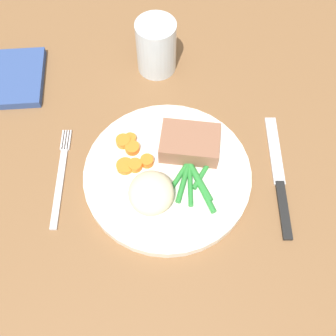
{
  "coord_description": "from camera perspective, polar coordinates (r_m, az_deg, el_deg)",
  "views": [
    {
      "loc": [
        1.06,
        -27.97,
        55.78
      ],
      "look_at": [
        0.97,
        0.14,
        4.6
      ],
      "focal_mm": 43.36,
      "sensor_mm": 36.0,
      "label": 1
    }
  ],
  "objects": [
    {
      "name": "mashed_potatoes",
      "position": [
        0.56,
        -2.31,
        -3.5
      ],
      "size": [
        6.27,
        6.66,
        4.02
      ],
      "primitive_type": "ellipsoid",
      "color": "beige",
      "rests_on": "dinner_plate"
    },
    {
      "name": "water_glass",
      "position": [
        0.71,
        -1.5,
        16.31
      ],
      "size": [
        6.66,
        6.66,
        9.31
      ],
      "color": "silver",
      "rests_on": "dining_table"
    },
    {
      "name": "napkin",
      "position": [
        0.76,
        -21.64,
        11.69
      ],
      "size": [
        13.25,
        13.21,
        1.37
      ],
      "primitive_type": "cube",
      "rotation": [
        0.0,
        0.0,
        0.07
      ],
      "color": "#334C8C",
      "rests_on": "dining_table"
    },
    {
      "name": "dining_table",
      "position": [
        0.62,
        -0.9,
        -1.72
      ],
      "size": [
        120.0,
        90.0,
        2.0
      ],
      "color": "brown",
      "rests_on": "ground"
    },
    {
      "name": "carrot_slices",
      "position": [
        0.6,
        -5.02,
        1.97
      ],
      "size": [
        5.75,
        6.92,
        1.23
      ],
      "color": "orange",
      "rests_on": "dinner_plate"
    },
    {
      "name": "fork",
      "position": [
        0.62,
        -14.76,
        -1.22
      ],
      "size": [
        1.44,
        16.6,
        0.4
      ],
      "rotation": [
        0.0,
        0.0,
        -0.07
      ],
      "color": "silver",
      "rests_on": "dining_table"
    },
    {
      "name": "dinner_plate",
      "position": [
        0.6,
        -0.0,
        -0.83
      ],
      "size": [
        24.62,
        24.62,
        1.6
      ],
      "primitive_type": "cylinder",
      "color": "white",
      "rests_on": "dining_table"
    },
    {
      "name": "knife",
      "position": [
        0.63,
        15.39,
        -1.33
      ],
      "size": [
        1.7,
        20.5,
        0.64
      ],
      "rotation": [
        0.0,
        0.0,
        -0.07
      ],
      "color": "black",
      "rests_on": "dining_table"
    },
    {
      "name": "meat_portion",
      "position": [
        0.6,
        3.2,
        3.5
      ],
      "size": [
        9.3,
        7.06,
        3.11
      ],
      "primitive_type": "cube",
      "rotation": [
        0.0,
        0.0,
        -0.12
      ],
      "color": "#936047",
      "rests_on": "dinner_plate"
    },
    {
      "name": "green_beans",
      "position": [
        0.58,
        3.74,
        -1.61
      ],
      "size": [
        7.33,
        9.89,
        0.86
      ],
      "color": "#2D8C38",
      "rests_on": "dinner_plate"
    }
  ]
}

